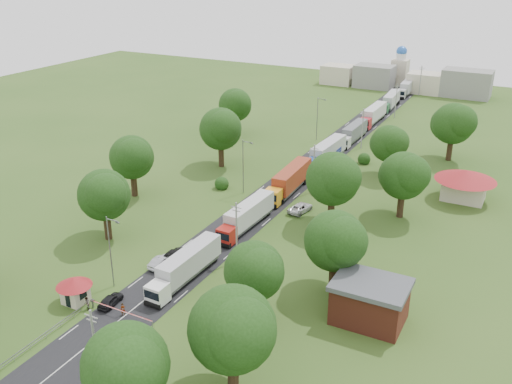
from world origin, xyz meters
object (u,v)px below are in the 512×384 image
Objects in this scene: guard_booth at (74,287)px; truck_0 at (185,266)px; pedestrian_near at (123,310)px; info_sign at (339,154)px; car_lane_front at (111,300)px; car_lane_mid at (162,262)px; boom_barrier at (113,309)px.

truck_0 reaches higher than guard_booth.
pedestrian_near is (6.98, 0.50, -1.37)m from guard_booth.
info_sign is 59.12m from car_lane_front.
car_lane_mid is 11.83m from pedestrian_near.
truck_0 is 3.25× the size of car_lane_mid.
pedestrian_near is at bearing -95.20° from info_sign.
info_sign is (12.40, 60.00, 0.84)m from guard_booth.
boom_barrier is 11.13m from truck_0.
info_sign reaches higher than car_lane_mid.
truck_0 is (9.20, 10.54, -0.06)m from guard_booth.
guard_booth is 0.31× the size of truck_0.
guard_booth is 7.13m from pedestrian_near.
car_lane_front is 2.44× the size of pedestrian_near.
info_sign reaches higher than boom_barrier.
info_sign is at bearing -96.93° from car_lane_mid.
info_sign is 59.79m from pedestrian_near.
guard_booth reaches higher than boom_barrier.
boom_barrier is 2.10× the size of guard_booth.
pedestrian_near is at bearing 4.10° from guard_booth.
info_sign is (6.56, 60.00, 2.11)m from boom_barrier.
car_lane_mid is 2.78× the size of pedestrian_near.
pedestrian_near is (1.14, 0.50, -0.10)m from boom_barrier.
truck_0 is 10.43m from car_lane_front.
boom_barrier is at bearing 131.50° from car_lane_front.
truck_0 reaches higher than boom_barrier.
car_lane_front is (4.20, 1.50, -1.50)m from guard_booth.
truck_0 reaches higher than car_lane_front.
guard_booth reaches higher than pedestrian_near.
boom_barrier is 5.81× the size of pedestrian_near.
boom_barrier is 60.39m from info_sign.
truck_0 reaches higher than pedestrian_near.
car_lane_front is 10.50m from car_lane_mid.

